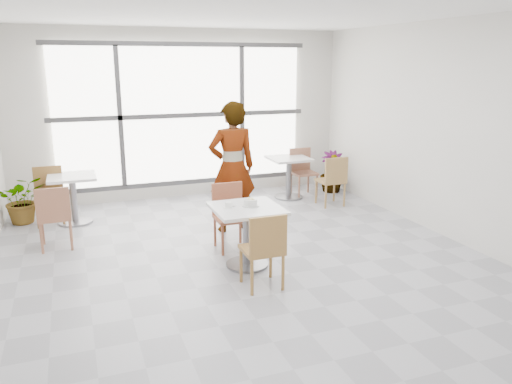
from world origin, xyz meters
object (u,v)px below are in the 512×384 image
object	(u,v)px
plant_right	(332,172)
person	(232,167)
oatmeal_bowl	(250,202)
bg_table_left	(73,192)
bg_chair_right_near	(333,178)
coffee_cup	(229,205)
bg_chair_right_far	(302,169)
plant_left	(23,200)
bg_table_right	(289,172)
bg_chair_left_near	(54,214)
main_table	(247,225)
chair_far	(230,211)
bg_chair_left_far	(49,191)
chair_near	(264,246)

from	to	relation	value
plant_right	person	bearing A→B (deg)	-148.74
oatmeal_bowl	bg_table_left	world-z (taller)	oatmeal_bowl
bg_chair_right_near	coffee_cup	bearing A→B (deg)	37.58
plant_right	bg_chair_right_far	bearing A→B (deg)	-179.43
plant_right	plant_left	bearing A→B (deg)	-179.57
bg_table_right	bg_chair_left_near	xyz separation A→B (m)	(-3.96, -1.33, 0.01)
bg_table_left	plant_right	bearing A→B (deg)	3.85
main_table	bg_chair_right_far	world-z (taller)	bg_chair_right_far
bg_table_right	plant_left	bearing A→B (deg)	179.03
main_table	bg_table_right	size ratio (longest dim) A/B	1.07
bg_table_right	bg_table_left	bearing A→B (deg)	-176.95
bg_chair_left_near	oatmeal_bowl	bearing A→B (deg)	148.76
bg_chair_right_near	bg_table_right	bearing A→B (deg)	-58.11
coffee_cup	plant_right	distance (m)	4.06
main_table	plant_left	bearing A→B (deg)	133.78
oatmeal_bowl	coffee_cup	bearing A→B (deg)	174.24
coffee_cup	bg_chair_left_near	xyz separation A→B (m)	(-1.98, 1.34, -0.28)
chair_far	person	distance (m)	0.83
bg_table_left	plant_left	world-z (taller)	bg_table_left
plant_left	main_table	bearing A→B (deg)	-46.22
coffee_cup	plant_right	world-z (taller)	coffee_cup
bg_chair_left_near	bg_chair_left_far	world-z (taller)	same
chair_near	bg_table_right	size ratio (longest dim) A/B	1.16
bg_chair_right_near	plant_left	bearing A→B (deg)	-9.78
bg_table_right	bg_chair_right_far	distance (m)	0.34
bg_table_right	oatmeal_bowl	bearing A→B (deg)	-122.39
chair_far	plant_left	world-z (taller)	chair_far
bg_chair_right_far	chair_near	bearing A→B (deg)	-121.17
oatmeal_bowl	bg_chair_left_far	size ratio (longest dim) A/B	0.24
oatmeal_bowl	bg_chair_left_far	bearing A→B (deg)	131.59
coffee_cup	bg_chair_right_near	xyz separation A→B (m)	(2.46, 1.89, -0.28)
chair_near	plant_right	world-z (taller)	chair_near
main_table	chair_far	world-z (taller)	chair_far
chair_near	bg_chair_right_far	world-z (taller)	same
bg_table_right	bg_chair_left_near	distance (m)	4.17
chair_far	bg_table_right	bearing A→B (deg)	49.05
chair_far	bg_chair_left_near	xyz separation A→B (m)	(-2.19, 0.71, 0.00)
person	main_table	bearing A→B (deg)	80.20
bg_table_right	bg_chair_right_far	xyz separation A→B (m)	(0.32, 0.11, 0.01)
plant_left	plant_right	size ratio (longest dim) A/B	0.95
chair_near	main_table	bearing A→B (deg)	-93.20
coffee_cup	chair_near	bearing A→B (deg)	-76.94
main_table	bg_table_left	bearing A→B (deg)	127.57
person	bg_chair_right_near	xyz separation A→B (m)	(2.00, 0.61, -0.45)
main_table	coffee_cup	distance (m)	0.34
bg_chair_right_far	bg_chair_right_near	bearing A→B (deg)	-79.73
main_table	oatmeal_bowl	distance (m)	0.28
chair_far	bg_chair_right_near	bearing A→B (deg)	29.34
bg_chair_right_far	plant_left	xyz separation A→B (m)	(-4.77, -0.03, -0.13)
oatmeal_bowl	bg_chair_right_far	distance (m)	3.47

